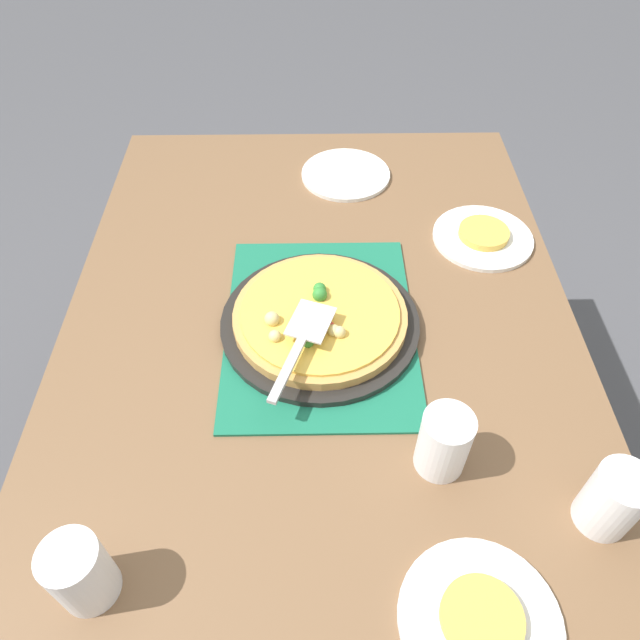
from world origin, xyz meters
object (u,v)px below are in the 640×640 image
cup_far (613,500)px  cup_corner (444,442)px  plate_side (346,174)px  plate_far_right (480,621)px  pizza_pan (320,322)px  served_slice_left (484,233)px  pizza (320,316)px  pizza_server (301,340)px  cup_near (80,573)px  plate_near_left (483,237)px  served_slice_right (482,618)px

cup_far → cup_corner: 0.25m
plate_side → plate_far_right: bearing=-172.6°
pizza_pan → served_slice_left: (0.25, -0.37, 0.01)m
pizza → served_slice_left: bearing=-55.1°
served_slice_left → plate_side: bearing=49.9°
plate_side → pizza_server: (-0.59, 0.11, 0.06)m
pizza → plate_far_right: size_ratio=1.50×
pizza_pan → cup_near: 0.58m
plate_far_right → pizza_pan: bearing=21.2°
plate_near_left → plate_far_right: same height
served_slice_left → cup_near: bearing=136.8°
plate_near_left → cup_corner: (-0.55, 0.18, 0.06)m
plate_near_left → served_slice_left: served_slice_left is taller
plate_near_left → cup_near: size_ratio=1.83×
pizza → pizza_pan: bearing=-46.2°
plate_near_left → plate_far_right: 0.80m
pizza_pan → pizza_server: pizza_server is taller
plate_near_left → plate_side: bearing=49.9°
cup_corner → plate_near_left: bearing=-18.2°
cup_far → cup_corner: bearing=67.0°
cup_far → plate_side: bearing=21.0°
pizza → pizza_server: 0.10m
cup_corner → served_slice_right: bearing=-175.2°
plate_side → plate_near_left: bearing=-130.1°
pizza_pan → cup_far: 0.57m
cup_far → pizza: bearing=46.9°
served_slice_left → plate_far_right: bearing=168.5°
pizza → cup_near: 0.58m
served_slice_right → cup_far: bearing=-55.6°
plate_near_left → cup_far: 0.65m
plate_near_left → served_slice_right: (-0.78, 0.16, 0.01)m
cup_near → plate_far_right: bearing=-95.6°
served_slice_left → cup_near: size_ratio=0.92×
served_slice_right → pizza: bearing=21.3°
plate_side → pizza_pan: bearing=171.9°
pizza → cup_far: bearing=-133.1°
cup_near → cup_far: size_ratio=1.00×
pizza → plate_near_left: 0.45m
plate_side → cup_far: 0.95m
pizza → plate_side: pizza is taller
plate_side → served_slice_right: (-1.03, -0.13, 0.01)m
plate_far_right → cup_near: (0.05, 0.53, 0.06)m
pizza_pan → plate_side: bearing=-8.1°
plate_far_right → plate_side: (1.03, 0.13, 0.00)m
plate_far_right → cup_near: size_ratio=1.83×
served_slice_left → pizza_server: pizza_server is taller
plate_far_right → pizza_server: bearing=28.7°
served_slice_left → served_slice_right: same height
cup_far → pizza_server: (0.30, 0.45, 0.01)m
pizza_pan → plate_side: (0.50, -0.07, -0.01)m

